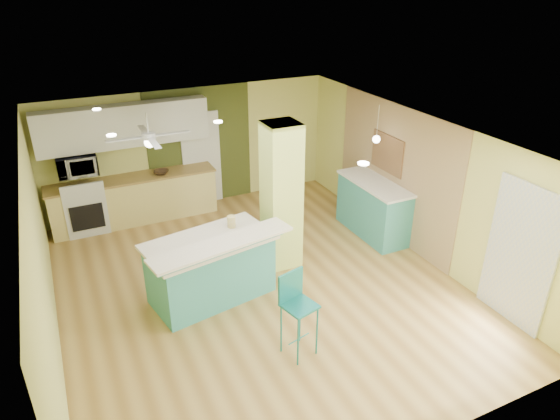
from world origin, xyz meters
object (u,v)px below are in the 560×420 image
object	(u,v)px
peninsula	(211,268)
bar_stool	(296,301)
side_counter	(374,208)
fruit_bowl	(161,172)
canister	(231,222)

from	to	relation	value
peninsula	bar_stool	distance (m)	1.75
bar_stool	side_counter	bearing A→B (deg)	24.26
peninsula	bar_stool	xyz separation A→B (m)	(0.60, -1.62, 0.26)
side_counter	fruit_bowl	size ratio (longest dim) A/B	5.63
peninsula	fruit_bowl	xyz separation A→B (m)	(0.01, 3.09, 0.44)
bar_stool	canister	bearing A→B (deg)	80.10
canister	bar_stool	bearing A→B (deg)	-85.32
bar_stool	canister	distance (m)	1.92
canister	side_counter	bearing A→B (deg)	7.63
peninsula	canister	distance (m)	0.77
bar_stool	side_counter	distance (m)	3.67
bar_stool	side_counter	world-z (taller)	bar_stool
bar_stool	fruit_bowl	xyz separation A→B (m)	(-0.59, 4.71, 0.18)
peninsula	fruit_bowl	distance (m)	3.12
fruit_bowl	canister	bearing A→B (deg)	-81.22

